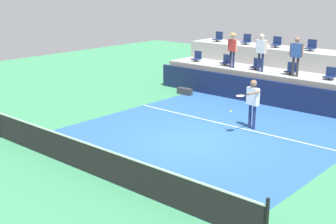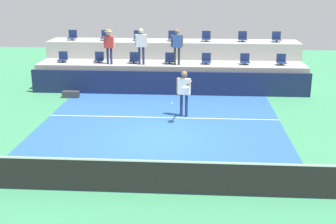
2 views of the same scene
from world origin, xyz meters
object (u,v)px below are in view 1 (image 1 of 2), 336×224
tennis_player (252,99)px  stadium_chair_upper_far_left (218,37)px  stadium_chair_lower_center (291,69)px  stadium_chair_upper_center (311,46)px  stadium_chair_upper_left (246,40)px  equipment_bag (185,91)px  stadium_chair_upper_mid_left (276,43)px  stadium_chair_lower_far_left (197,57)px  stadium_chair_lower_mid_right (330,74)px  spectator_with_hat (232,47)px  spectator_leaning_on_rail (296,53)px  stadium_chair_lower_left (226,61)px  tennis_ball (231,111)px  stadium_chair_lower_mid_left (257,65)px  spectator_in_grey (261,49)px

tennis_player → stadium_chair_upper_far_left: bearing=133.5°
stadium_chair_lower_center → stadium_chair_upper_center: size_ratio=1.00×
stadium_chair_upper_left → equipment_bag: size_ratio=0.68×
stadium_chair_upper_mid_left → tennis_player: stadium_chair_upper_mid_left is taller
stadium_chair_lower_far_left → stadium_chair_upper_center: 5.68m
stadium_chair_lower_mid_right → spectator_with_hat: bearing=-175.3°
stadium_chair_lower_center → spectator_leaning_on_rail: spectator_leaning_on_rail is taller
stadium_chair_lower_left → tennis_ball: stadium_chair_lower_left is taller
stadium_chair_lower_center → spectator_leaning_on_rail: 0.98m
tennis_player → spectator_with_hat: spectator_with_hat is taller
stadium_chair_lower_left → stadium_chair_upper_far_left: (-1.78, 1.80, 0.85)m
stadium_chair_lower_left → spectator_with_hat: 1.06m
stadium_chair_lower_mid_left → equipment_bag: (-2.64, -2.07, -1.31)m
stadium_chair_upper_center → spectator_in_grey: size_ratio=0.30×
stadium_chair_upper_left → tennis_ball: (3.92, -7.16, -1.58)m
stadium_chair_lower_center → stadium_chair_lower_mid_right: same height
stadium_chair_lower_far_left → equipment_bag: size_ratio=0.68×
stadium_chair_upper_mid_left → equipment_bag: (-2.61, -3.87, -2.16)m
spectator_with_hat → equipment_bag: bearing=-131.9°
stadium_chair_lower_left → stadium_chair_upper_left: 1.99m
stadium_chair_lower_left → stadium_chair_lower_mid_right: same height
stadium_chair_lower_mid_right → stadium_chair_upper_mid_left: 4.07m
spectator_in_grey → equipment_bag: (-3.06, -1.69, -2.14)m
stadium_chair_lower_center → stadium_chair_upper_center: bearing=88.9°
stadium_chair_lower_left → stadium_chair_lower_center: 3.47m
stadium_chair_lower_mid_left → stadium_chair_upper_left: size_ratio=1.00×
stadium_chair_lower_left → stadium_chair_lower_mid_left: bearing=0.0°
stadium_chair_lower_mid_left → stadium_chair_upper_far_left: (-3.51, 1.80, 0.85)m
stadium_chair_lower_mid_right → spectator_in_grey: 3.24m
stadium_chair_lower_mid_left → stadium_chair_upper_center: bearing=45.3°
stadium_chair_lower_mid_left → tennis_ball: (2.18, -5.36, -0.73)m
spectator_with_hat → tennis_player: bearing=-48.7°
stadium_chair_lower_left → spectator_leaning_on_rail: 3.95m
stadium_chair_upper_center → spectator_with_hat: 3.64m
spectator_with_hat → tennis_ball: spectator_with_hat is taller
spectator_leaning_on_rail → equipment_bag: 5.48m
tennis_player → equipment_bag: size_ratio=2.40×
spectator_with_hat → stadium_chair_upper_mid_left: bearing=63.2°
stadium_chair_lower_mid_right → tennis_ball: bearing=-104.1°
spectator_leaning_on_rail → tennis_player: bearing=-83.5°
tennis_player → spectator_in_grey: bearing=117.3°
stadium_chair_lower_far_left → stadium_chair_lower_mid_right: size_ratio=1.00×
stadium_chair_upper_center → stadium_chair_lower_left: bearing=-152.8°
stadium_chair_lower_left → tennis_ball: (3.90, -5.36, -0.73)m
stadium_chair_upper_mid_left → stadium_chair_upper_far_left: bearing=180.0°
stadium_chair_upper_left → spectator_with_hat: spectator_with_hat is taller
stadium_chair_lower_mid_right → tennis_ball: (-1.35, -5.36, -0.73)m
stadium_chair_upper_far_left → equipment_bag: bearing=-77.4°
stadium_chair_lower_left → stadium_chair_lower_mid_right: bearing=0.0°
spectator_in_grey → equipment_bag: spectator_in_grey is taller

